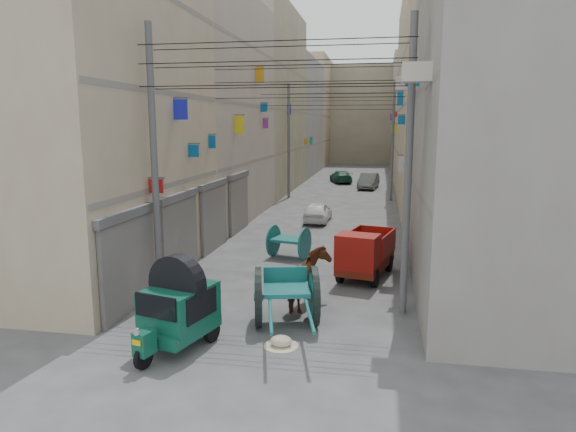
% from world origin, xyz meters
% --- Properties ---
extents(ground, '(140.00, 140.00, 0.00)m').
position_xyz_m(ground, '(0.00, 0.00, 0.00)').
color(ground, '#434345').
rests_on(ground, ground).
extents(building_row_left, '(8.00, 62.00, 14.00)m').
position_xyz_m(building_row_left, '(-8.00, 34.13, 6.46)').
color(building_row_left, '#B6A98A').
rests_on(building_row_left, ground).
extents(building_row_right, '(8.00, 62.00, 14.00)m').
position_xyz_m(building_row_right, '(8.00, 34.13, 6.46)').
color(building_row_right, gray).
rests_on(building_row_right, ground).
extents(end_cap_building, '(22.00, 10.00, 13.00)m').
position_xyz_m(end_cap_building, '(0.00, 66.00, 6.50)').
color(end_cap_building, '#A0977E').
rests_on(end_cap_building, ground).
extents(shutters_left, '(0.18, 14.40, 2.88)m').
position_xyz_m(shutters_left, '(-3.92, 10.38, 1.49)').
color(shutters_left, '#48474C').
rests_on(shutters_left, ground).
extents(signboards, '(8.22, 40.52, 5.67)m').
position_xyz_m(signboards, '(-0.01, 21.66, 3.43)').
color(signboards, '#B11719').
rests_on(signboards, ground).
extents(ac_units, '(0.70, 6.55, 3.35)m').
position_xyz_m(ac_units, '(3.65, 7.67, 7.43)').
color(ac_units, beige).
rests_on(ac_units, ground).
extents(utility_poles, '(7.40, 22.20, 8.00)m').
position_xyz_m(utility_poles, '(0.00, 17.00, 4.00)').
color(utility_poles, '#545457').
rests_on(utility_poles, ground).
extents(overhead_cables, '(7.40, 22.52, 1.12)m').
position_xyz_m(overhead_cables, '(0.00, 14.40, 6.77)').
color(overhead_cables, black).
rests_on(overhead_cables, ground).
extents(auto_rickshaw, '(1.79, 2.51, 1.70)m').
position_xyz_m(auto_rickshaw, '(-1.67, 2.77, 1.00)').
color(auto_rickshaw, black).
rests_on(auto_rickshaw, ground).
extents(tonga_cart, '(2.06, 3.66, 1.56)m').
position_xyz_m(tonga_cart, '(0.57, 4.53, 0.81)').
color(tonga_cart, black).
rests_on(tonga_cart, ground).
extents(mini_truck, '(2.01, 3.23, 1.69)m').
position_xyz_m(mini_truck, '(2.39, 8.95, 0.81)').
color(mini_truck, black).
rests_on(mini_truck, ground).
extents(second_cart, '(1.69, 1.57, 1.25)m').
position_xyz_m(second_cart, '(-0.59, 11.36, 0.67)').
color(second_cart, '#155D5C').
rests_on(second_cart, ground).
extents(feed_sack, '(0.52, 0.42, 0.26)m').
position_xyz_m(feed_sack, '(0.69, 3.22, 0.13)').
color(feed_sack, beige).
rests_on(feed_sack, ground).
extents(horse, '(1.24, 2.10, 1.66)m').
position_xyz_m(horse, '(0.93, 5.95, 0.83)').
color(horse, brown).
rests_on(horse, ground).
extents(distant_car_white, '(1.36, 3.25, 1.10)m').
position_xyz_m(distant_car_white, '(-0.41, 19.09, 0.55)').
color(distant_car_white, white).
rests_on(distant_car_white, ground).
extents(distant_car_grey, '(1.77, 3.97, 1.27)m').
position_xyz_m(distant_car_grey, '(1.90, 34.42, 0.63)').
color(distant_car_grey, '#4E5350').
rests_on(distant_car_grey, ground).
extents(distant_car_green, '(2.51, 4.05, 1.10)m').
position_xyz_m(distant_car_green, '(-0.69, 38.51, 0.55)').
color(distant_car_green, '#1A4E37').
rests_on(distant_car_green, ground).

